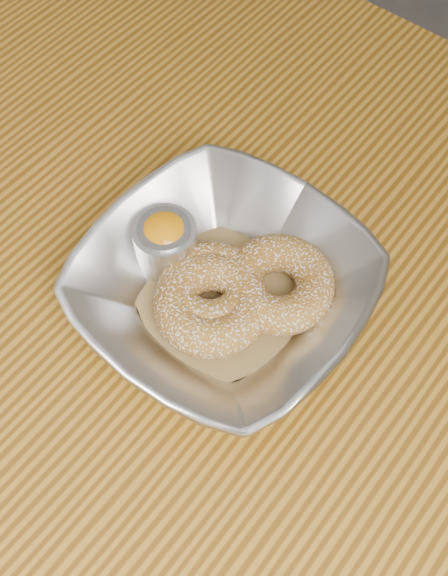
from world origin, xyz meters
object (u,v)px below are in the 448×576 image
Objects in this scene: table at (163,278)px; donut_front at (211,304)px; donut_extra at (210,288)px; serving_bowl at (224,289)px; donut_back at (278,284)px; ramekin at (166,242)px.

table is 12.23× the size of donut_front.
table is 0.16m from donut_extra.
serving_bowl is at bearing -14.00° from table.
donut_front is at bearing -121.88° from donut_back.
serving_bowl is 0.02m from donut_front.
donut_extra is 0.06m from ramekin.
donut_back reaches higher than donut_extra.
donut_extra is (-0.04, -0.04, -0.00)m from donut_back.
donut_front is at bearing -48.33° from donut_extra.
donut_extra is 1.62× the size of ramekin.
serving_bowl is (0.10, -0.03, 0.13)m from table.
donut_back and donut_front have the same top height.
ramekin is at bearing -32.60° from table.
table is 5.06× the size of serving_bowl.
ramekin reaches higher than donut_extra.
donut_extra is at bearing 131.67° from donut_front.
donut_back is 0.06m from donut_extra.
donut_back is 0.06m from donut_front.
donut_front is at bearing -22.66° from table.
ramekin is (-0.07, 0.02, 0.01)m from donut_front.
donut_back is at bearing 58.12° from donut_front.
table is at bearing 147.40° from ramekin.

